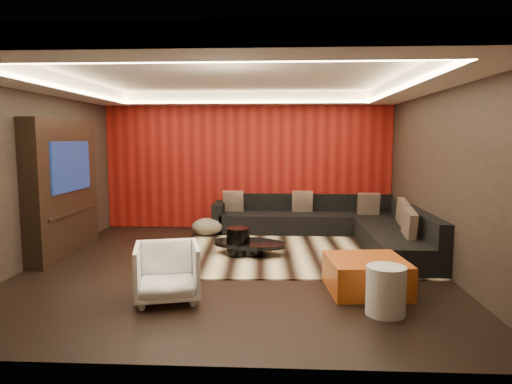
# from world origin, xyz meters

# --- Properties ---
(floor) EXTENTS (6.00, 6.00, 0.02)m
(floor) POSITION_xyz_m (0.00, 0.00, -0.01)
(floor) COLOR black
(floor) RESTS_ON ground
(ceiling) EXTENTS (6.00, 6.00, 0.02)m
(ceiling) POSITION_xyz_m (0.00, 0.00, 2.81)
(ceiling) COLOR silver
(ceiling) RESTS_ON ground
(wall_back) EXTENTS (6.00, 0.02, 2.80)m
(wall_back) POSITION_xyz_m (0.00, 3.01, 1.40)
(wall_back) COLOR black
(wall_back) RESTS_ON ground
(wall_left) EXTENTS (0.02, 6.00, 2.80)m
(wall_left) POSITION_xyz_m (-3.01, 0.00, 1.40)
(wall_left) COLOR black
(wall_left) RESTS_ON ground
(wall_right) EXTENTS (0.02, 6.00, 2.80)m
(wall_right) POSITION_xyz_m (3.01, 0.00, 1.40)
(wall_right) COLOR black
(wall_right) RESTS_ON ground
(red_feature_wall) EXTENTS (5.98, 0.05, 2.78)m
(red_feature_wall) POSITION_xyz_m (0.00, 2.97, 1.40)
(red_feature_wall) COLOR #6B0C0A
(red_feature_wall) RESTS_ON ground
(soffit_back) EXTENTS (6.00, 0.60, 0.22)m
(soffit_back) POSITION_xyz_m (0.00, 2.70, 2.69)
(soffit_back) COLOR silver
(soffit_back) RESTS_ON ground
(soffit_front) EXTENTS (6.00, 0.60, 0.22)m
(soffit_front) POSITION_xyz_m (0.00, -2.70, 2.69)
(soffit_front) COLOR silver
(soffit_front) RESTS_ON ground
(soffit_left) EXTENTS (0.60, 4.80, 0.22)m
(soffit_left) POSITION_xyz_m (-2.70, 0.00, 2.69)
(soffit_left) COLOR silver
(soffit_left) RESTS_ON ground
(soffit_right) EXTENTS (0.60, 4.80, 0.22)m
(soffit_right) POSITION_xyz_m (2.70, 0.00, 2.69)
(soffit_right) COLOR silver
(soffit_right) RESTS_ON ground
(cove_back) EXTENTS (4.80, 0.08, 0.04)m
(cove_back) POSITION_xyz_m (0.00, 2.36, 2.60)
(cove_back) COLOR #FFD899
(cove_back) RESTS_ON ground
(cove_front) EXTENTS (4.80, 0.08, 0.04)m
(cove_front) POSITION_xyz_m (0.00, -2.36, 2.60)
(cove_front) COLOR #FFD899
(cove_front) RESTS_ON ground
(cove_left) EXTENTS (0.08, 4.80, 0.04)m
(cove_left) POSITION_xyz_m (-2.36, 0.00, 2.60)
(cove_left) COLOR #FFD899
(cove_left) RESTS_ON ground
(cove_right) EXTENTS (0.08, 4.80, 0.04)m
(cove_right) POSITION_xyz_m (2.36, 0.00, 2.60)
(cove_right) COLOR #FFD899
(cove_right) RESTS_ON ground
(tv_surround) EXTENTS (0.30, 2.00, 2.20)m
(tv_surround) POSITION_xyz_m (-2.85, 0.60, 1.10)
(tv_surround) COLOR black
(tv_surround) RESTS_ON ground
(tv_screen) EXTENTS (0.04, 1.30, 0.80)m
(tv_screen) POSITION_xyz_m (-2.69, 0.60, 1.45)
(tv_screen) COLOR black
(tv_screen) RESTS_ON ground
(tv_shelf) EXTENTS (0.04, 1.60, 0.04)m
(tv_shelf) POSITION_xyz_m (-2.69, 0.60, 0.70)
(tv_shelf) COLOR black
(tv_shelf) RESTS_ON ground
(rug) EXTENTS (4.13, 3.17, 0.02)m
(rug) POSITION_xyz_m (1.01, 0.87, 0.01)
(rug) COLOR beige
(rug) RESTS_ON floor
(coffee_table) EXTENTS (1.49, 1.49, 0.20)m
(coffee_table) POSITION_xyz_m (0.19, 0.67, 0.12)
(coffee_table) COLOR black
(coffee_table) RESTS_ON rug
(drum_stool) EXTENTS (0.44, 0.44, 0.45)m
(drum_stool) POSITION_xyz_m (0.01, 0.59, 0.24)
(drum_stool) COLOR black
(drum_stool) RESTS_ON rug
(striped_pouf) EXTENTS (0.65, 0.65, 0.33)m
(striped_pouf) POSITION_xyz_m (-0.74, 2.12, 0.18)
(striped_pouf) COLOR beige
(striped_pouf) RESTS_ON rug
(white_side_table) EXTENTS (0.49, 0.49, 0.53)m
(white_side_table) POSITION_xyz_m (1.83, -1.76, 0.27)
(white_side_table) COLOR silver
(white_side_table) RESTS_ON floor
(orange_ottoman) EXTENTS (1.01, 1.01, 0.41)m
(orange_ottoman) POSITION_xyz_m (1.76, -1.00, 0.21)
(orange_ottoman) COLOR #924212
(orange_ottoman) RESTS_ON floor
(armchair) EXTENTS (0.89, 0.90, 0.68)m
(armchair) POSITION_xyz_m (-0.63, -1.46, 0.34)
(armchair) COLOR white
(armchair) RESTS_ON floor
(sectional_sofa) EXTENTS (3.65, 3.50, 0.75)m
(sectional_sofa) POSITION_xyz_m (1.73, 1.86, 0.26)
(sectional_sofa) COLOR black
(sectional_sofa) RESTS_ON floor
(throw_pillows) EXTENTS (3.36, 2.75, 0.50)m
(throw_pillows) POSITION_xyz_m (1.75, 1.88, 0.62)
(throw_pillows) COLOR tan
(throw_pillows) RESTS_ON sectional_sofa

